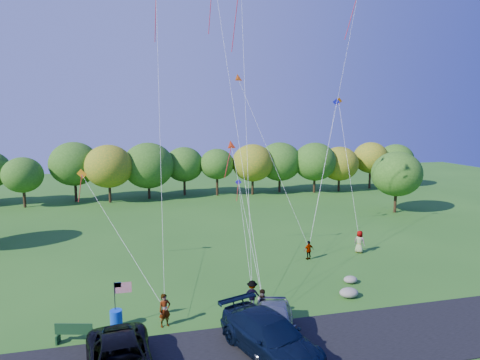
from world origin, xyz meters
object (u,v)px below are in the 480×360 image
(flyer_b, at_px, (263,304))
(flyer_d, at_px, (309,250))
(minivan_silver, at_px, (274,324))
(minivan_navy, at_px, (270,336))
(park_bench, at_px, (74,332))
(trash_barrel, at_px, (116,319))
(flyer_a, at_px, (165,310))
(flyer_c, at_px, (252,294))
(flyer_e, at_px, (359,242))

(flyer_b, xyz_separation_m, flyer_d, (6.69, 8.94, -0.09))
(minivan_silver, bearing_deg, flyer_b, 102.30)
(minivan_navy, bearing_deg, park_bench, 140.31)
(park_bench, xyz_separation_m, trash_barrel, (2.07, 1.11, -0.07))
(flyer_a, xyz_separation_m, trash_barrel, (-2.64, 0.52, -0.44))
(flyer_a, relative_size, flyer_d, 1.21)
(minivan_navy, height_order, flyer_b, minivan_navy)
(flyer_b, bearing_deg, flyer_a, 179.42)
(minivan_silver, distance_m, flyer_b, 2.69)
(flyer_c, height_order, trash_barrel, flyer_c)
(flyer_d, distance_m, flyer_e, 4.97)
(flyer_e, bearing_deg, trash_barrel, 77.65)
(minivan_navy, xyz_separation_m, flyer_a, (-4.80, 4.26, -0.06))
(flyer_e, bearing_deg, minivan_silver, 100.14)
(minivan_silver, xyz_separation_m, flyer_d, (6.91, 11.62, -0.19))
(minivan_navy, bearing_deg, flyer_e, 28.46)
(minivan_silver, relative_size, flyer_a, 2.84)
(minivan_silver, bearing_deg, flyer_d, 76.17)
(flyer_b, height_order, park_bench, flyer_b)
(flyer_a, distance_m, trash_barrel, 2.72)
(flyer_b, xyz_separation_m, flyer_c, (-0.25, 1.43, 0.00))
(minivan_navy, distance_m, flyer_d, 14.82)
(minivan_navy, distance_m, flyer_a, 6.42)
(flyer_b, bearing_deg, park_bench, -175.31)
(minivan_silver, xyz_separation_m, flyer_a, (-5.39, 3.10, -0.03))
(trash_barrel, bearing_deg, park_bench, -151.70)
(minivan_silver, relative_size, flyer_c, 3.05)
(flyer_d, relative_size, park_bench, 0.82)
(minivan_silver, bearing_deg, park_bench, -177.03)
(minivan_silver, xyz_separation_m, flyer_e, (11.84, 12.21, -0.01))
(minivan_silver, relative_size, flyer_d, 3.43)
(flyer_d, bearing_deg, minivan_navy, 48.09)
(minivan_silver, relative_size, park_bench, 2.79)
(flyer_c, bearing_deg, flyer_b, 119.76)
(flyer_a, bearing_deg, flyer_e, 8.61)
(flyer_a, distance_m, flyer_c, 5.44)
(minivan_navy, height_order, flyer_c, minivan_navy)
(park_bench, bearing_deg, minivan_silver, 0.83)
(flyer_a, relative_size, trash_barrel, 1.88)
(park_bench, bearing_deg, flyer_c, 23.82)
(flyer_a, relative_size, flyer_b, 1.08)
(minivan_navy, height_order, flyer_e, minivan_navy)
(flyer_b, bearing_deg, flyer_d, 56.90)
(flyer_a, distance_m, flyer_b, 5.62)
(flyer_c, bearing_deg, minivan_navy, 103.80)
(flyer_b, xyz_separation_m, park_bench, (-10.31, -0.18, -0.30))
(flyer_b, height_order, flyer_e, flyer_e)
(minivan_silver, distance_m, flyer_d, 13.52)
(minivan_silver, bearing_deg, flyer_c, 107.41)
(minivan_navy, relative_size, park_bench, 3.39)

